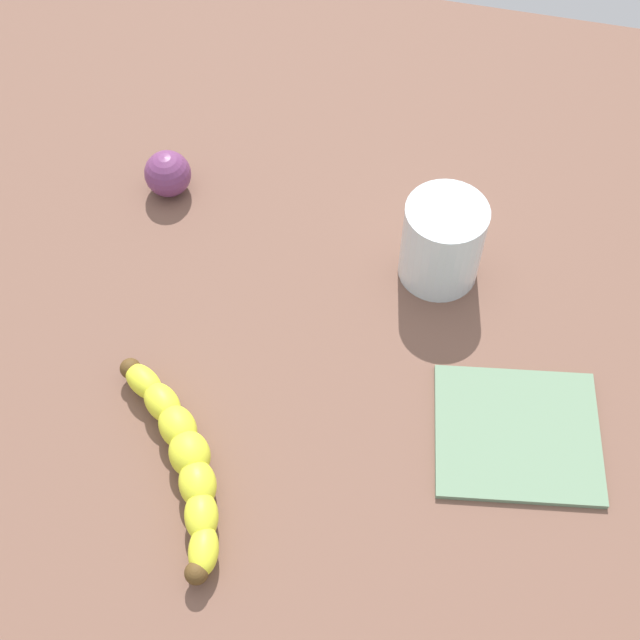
% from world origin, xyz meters
% --- Properties ---
extents(wooden_tabletop, '(1.20, 1.20, 0.03)m').
position_xyz_m(wooden_tabletop, '(0.00, 0.00, 0.01)').
color(wooden_tabletop, brown).
rests_on(wooden_tabletop, ground).
extents(banana, '(0.14, 0.19, 0.04)m').
position_xyz_m(banana, '(0.04, 0.10, 0.05)').
color(banana, yellow).
rests_on(banana, wooden_tabletop).
extents(smoothie_glass, '(0.08, 0.08, 0.09)m').
position_xyz_m(smoothie_glass, '(-0.14, -0.17, 0.07)').
color(smoothie_glass, silver).
rests_on(smoothie_glass, wooden_tabletop).
extents(plum_fruit, '(0.05, 0.05, 0.05)m').
position_xyz_m(plum_fruit, '(0.16, -0.21, 0.05)').
color(plum_fruit, '#6B3360').
rests_on(plum_fruit, wooden_tabletop).
extents(folded_napkin, '(0.17, 0.15, 0.01)m').
position_xyz_m(folded_napkin, '(-0.24, -0.00, 0.03)').
color(folded_napkin, slate).
rests_on(folded_napkin, wooden_tabletop).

